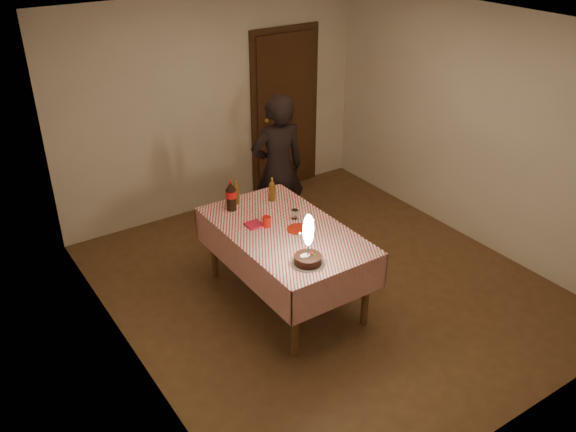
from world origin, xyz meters
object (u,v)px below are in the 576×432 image
Objects in this scene: dining_table at (285,239)px; red_plate at (299,229)px; photographer at (278,169)px; amber_bottle_left at (236,193)px; amber_bottle_right at (272,190)px; birthday_cake at (308,249)px; cola_bottle at (231,196)px; red_cup at (267,222)px; clear_cup at (295,214)px.

red_plate is at bearing -33.59° from dining_table.
photographer is (0.51, 1.14, 0.07)m from red_plate.
amber_bottle_left and amber_bottle_right have the same top height.
birthday_cake reaches higher than amber_bottle_right.
amber_bottle_left is at bearing 87.79° from birthday_cake.
photographer is at bearing 28.00° from cola_bottle.
red_cup is 1.18m from photographer.
birthday_cake reaches higher than red_plate.
cola_bottle is (-0.32, 0.70, 0.15)m from red_plate.
clear_cup is (0.36, 0.72, -0.09)m from birthday_cake.
photographer reaches higher than red_cup.
cola_bottle is at bearing 109.25° from dining_table.
amber_bottle_left is at bearing -154.29° from photographer.
amber_bottle_right is (0.03, 0.45, 0.07)m from clear_cup.
cola_bottle reaches higher than red_cup.
amber_bottle_right is (0.44, -0.05, -0.03)m from cola_bottle.
red_plate is at bearing 62.89° from birthday_cake.
birthday_cake is 0.81m from clear_cup.
cola_bottle is at bearing 173.13° from amber_bottle_right.
amber_bottle_right is at bearing -128.27° from photographer.
amber_bottle_right is (0.22, 0.57, 0.22)m from dining_table.
clear_cup is 0.45m from amber_bottle_right.
dining_table is 0.76m from amber_bottle_left.
red_plate is at bearing -100.46° from amber_bottle_right.
cola_bottle reaches higher than amber_bottle_right.
dining_table is 6.75× the size of amber_bottle_left.
dining_table is at bearing -81.13° from amber_bottle_left.
cola_bottle reaches higher than amber_bottle_left.
clear_cup is at bearing 64.70° from red_plate.
cola_bottle is at bearing 114.97° from red_plate.
cola_bottle is at bearing -152.00° from photographer.
birthday_cake is at bearing -108.34° from amber_bottle_right.
amber_bottle_left is (0.11, 0.09, -0.03)m from cola_bottle.
amber_bottle_left is (-0.11, 0.72, 0.22)m from dining_table.
birthday_cake is 0.61m from red_plate.
birthday_cake is at bearing -117.11° from red_plate.
amber_bottle_left is (-0.00, 0.57, 0.07)m from red_cup.
clear_cup is 0.67m from amber_bottle_left.
clear_cup reaches higher than dining_table.
dining_table is at bearing -53.31° from red_cup.
amber_bottle_left is at bearing 117.71° from clear_cup.
amber_bottle_left is at bearing 98.87° from dining_table.
cola_bottle is at bearing 102.92° from red_cup.
birthday_cake is 1.22m from cola_bottle.
cola_bottle is 1.25× the size of amber_bottle_left.
red_cup is at bearing -77.08° from cola_bottle.
dining_table is at bearing -119.94° from photographer.
dining_table is 1.01× the size of photographer.
red_cup is at bearing -89.62° from amber_bottle_left.
dining_table is at bearing -70.75° from cola_bottle.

